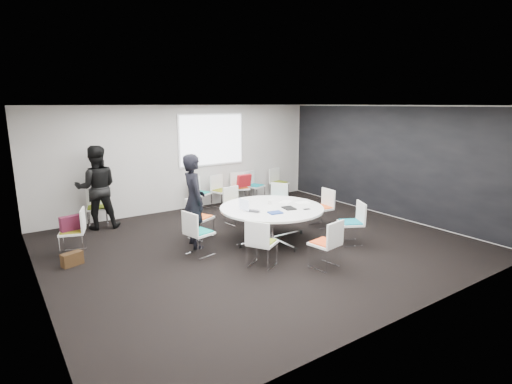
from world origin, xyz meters
TOP-DOWN VIEW (x-y plane):
  - room_shell at (0.09, 0.00)m, footprint 8.08×7.08m
  - conference_table at (0.34, 0.03)m, footprint 2.16×2.16m
  - projection_screen at (0.80, 3.46)m, footprint 1.90×0.03m
  - chair_ring_a at (1.90, 0.17)m, footprint 0.48×0.49m
  - chair_ring_b at (1.41, 1.27)m, footprint 0.62×0.62m
  - chair_ring_c at (0.36, 1.49)m, footprint 0.52×0.51m
  - chair_ring_d at (-0.82, 1.04)m, footprint 0.61×0.60m
  - chair_ring_e at (-1.30, 0.13)m, footprint 0.54×0.55m
  - chair_ring_f at (-0.63, -1.00)m, footprint 0.62×0.62m
  - chair_ring_g at (0.26, -1.66)m, footprint 0.53×0.52m
  - chair_ring_h at (1.57, -1.06)m, footprint 0.61×0.61m
  - chair_back_a at (0.24, 3.16)m, footprint 0.60×0.59m
  - chair_back_b at (0.87, 3.12)m, footprint 0.55×0.54m
  - chair_back_c at (1.51, 3.15)m, footprint 0.55×0.54m
  - chair_back_d at (2.03, 3.15)m, footprint 0.59×0.58m
  - chair_back_e at (2.91, 3.12)m, footprint 0.55×0.54m
  - chair_spare_left at (-3.25, 1.55)m, footprint 0.57×0.58m
  - chair_person_back at (-2.44, 3.15)m, footprint 0.56×0.55m
  - person_main at (-1.14, 0.64)m, footprint 0.55×0.75m
  - person_back at (-2.45, 2.98)m, footprint 1.07×0.92m
  - laptop at (-0.15, -0.03)m, footprint 0.31×0.36m
  - laptop_lid at (-0.30, 0.10)m, footprint 0.04×0.30m
  - notebook_black at (0.56, -0.27)m, footprint 0.28×0.34m
  - tablet_folio at (0.11, -0.40)m, footprint 0.29×0.24m
  - papers_right at (0.86, 0.21)m, footprint 0.36×0.33m
  - papers_front at (1.13, -0.05)m, footprint 0.34×0.27m
  - cup at (0.44, 0.24)m, footprint 0.08×0.08m
  - phone at (0.82, -0.52)m, footprint 0.15×0.09m
  - maroon_bag at (-3.27, 1.55)m, footprint 0.42×0.21m
  - brown_bag at (-3.40, 0.96)m, footprint 0.39×0.26m
  - red_jacket at (1.51, 2.92)m, footprint 0.45×0.18m

SIDE VIEW (x-z plane):
  - brown_bag at x=-3.40m, z-range 0.00..0.24m
  - chair_ring_a at x=1.90m, z-range -0.16..0.72m
  - chair_ring_b at x=1.41m, z-range -0.16..0.72m
  - chair_ring_c at x=0.36m, z-range -0.16..0.72m
  - chair_ring_d at x=-0.82m, z-range -0.16..0.72m
  - chair_ring_e at x=-1.30m, z-range -0.16..0.72m
  - chair_ring_f at x=-0.63m, z-range -0.16..0.72m
  - chair_ring_g at x=0.26m, z-range -0.16..0.72m
  - chair_ring_h at x=1.57m, z-range -0.16..0.72m
  - chair_back_a at x=0.24m, z-range -0.16..0.72m
  - chair_back_b at x=0.87m, z-range -0.16..0.72m
  - chair_back_c at x=1.51m, z-range -0.16..0.72m
  - chair_back_d at x=2.03m, z-range -0.16..0.72m
  - chair_back_e at x=2.91m, z-range -0.16..0.72m
  - chair_spare_left at x=-3.25m, z-range -0.16..0.72m
  - chair_person_back at x=-2.44m, z-range -0.16..0.72m
  - conference_table at x=0.34m, z-range 0.17..0.90m
  - maroon_bag at x=-3.27m, z-range 0.48..0.76m
  - red_jacket at x=1.51m, z-range 0.52..0.88m
  - papers_right at x=0.86m, z-range 0.73..0.73m
  - papers_front at x=1.13m, z-range 0.73..0.73m
  - phone at x=0.82m, z-range 0.73..0.74m
  - notebook_black at x=0.56m, z-range 0.73..0.75m
  - laptop at x=-0.15m, z-range 0.73..0.75m
  - tablet_folio at x=0.11m, z-range 0.73..0.76m
  - cup at x=0.44m, z-range 0.73..0.82m
  - laptop_lid at x=-0.30m, z-range 0.75..0.97m
  - person_main at x=-1.14m, z-range 0.00..1.88m
  - person_back at x=-2.45m, z-range 0.00..1.92m
  - room_shell at x=0.09m, z-range -0.04..2.84m
  - projection_screen at x=0.80m, z-range 1.17..2.53m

